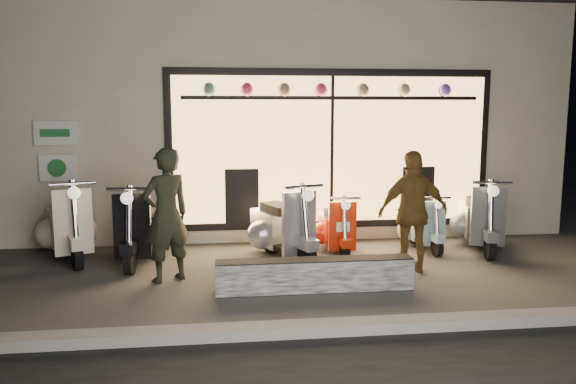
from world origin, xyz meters
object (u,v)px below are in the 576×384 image
object	(u,v)px
scooter_red	(335,228)
woman	(413,212)
scooter_silver	(280,227)
graffiti_barrier	(315,275)
man	(166,215)

from	to	relation	value
scooter_red	woman	distance (m)	1.54
scooter_silver	graffiti_barrier	bearing A→B (deg)	-102.33
scooter_silver	man	world-z (taller)	man
scooter_silver	woman	size ratio (longest dim) A/B	0.94
scooter_silver	woman	distance (m)	2.02
woman	man	bearing A→B (deg)	-3.43
scooter_silver	scooter_red	world-z (taller)	scooter_silver
scooter_silver	man	bearing A→B (deg)	-168.26
graffiti_barrier	woman	xyz separation A→B (m)	(1.45, 0.64, 0.64)
woman	graffiti_barrier	bearing A→B (deg)	20.06
man	woman	size ratio (longest dim) A/B	1.04
man	scooter_red	bearing A→B (deg)	174.51
scooter_red	woman	bearing A→B (deg)	-57.03
graffiti_barrier	scooter_silver	distance (m)	1.69
scooter_silver	woman	xyz separation A→B (m)	(1.71, -1.01, 0.38)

